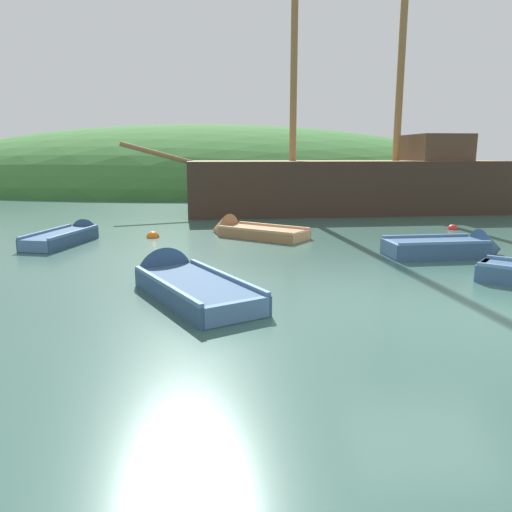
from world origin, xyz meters
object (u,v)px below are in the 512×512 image
object	(u,v)px
sailing_ship	(351,192)
rowboat_center	(451,250)
rowboat_outer_right	(247,233)
rowboat_near_dock	(70,238)
buoy_red	(453,229)
buoy_orange	(153,238)
rowboat_far	(182,285)

from	to	relation	value
sailing_ship	rowboat_center	xyz separation A→B (m)	(1.12, -9.32, -0.73)
rowboat_outer_right	sailing_ship	bearing A→B (deg)	-91.13
rowboat_near_dock	rowboat_center	world-z (taller)	rowboat_center
buoy_red	rowboat_outer_right	bearing A→B (deg)	-166.79
rowboat_outer_right	buoy_red	size ratio (longest dim) A/B	10.00
rowboat_outer_right	rowboat_near_dock	world-z (taller)	rowboat_outer_right
rowboat_center	buoy_orange	size ratio (longest dim) A/B	7.91
buoy_orange	sailing_ship	bearing A→B (deg)	45.39
rowboat_near_dock	rowboat_outer_right	bearing A→B (deg)	-68.56
rowboat_near_dock	buoy_orange	size ratio (longest dim) A/B	8.36
rowboat_center	buoy_orange	xyz separation A→B (m)	(-8.03, 2.31, -0.14)
sailing_ship	rowboat_outer_right	world-z (taller)	sailing_ship
buoy_red	rowboat_far	bearing A→B (deg)	-134.05
sailing_ship	rowboat_near_dock	xyz separation A→B (m)	(-9.11, -7.76, -0.76)
rowboat_outer_right	buoy_red	bearing A→B (deg)	-135.83
sailing_ship	buoy_orange	size ratio (longest dim) A/B	42.07
rowboat_outer_right	rowboat_center	xyz separation A→B (m)	(5.22, -2.77, 0.06)
buoy_orange	rowboat_outer_right	bearing A→B (deg)	9.26
buoy_orange	buoy_red	size ratio (longest dim) A/B	1.16
rowboat_near_dock	buoy_red	world-z (taller)	rowboat_near_dock
sailing_ship	rowboat_center	bearing A→B (deg)	87.58
rowboat_near_dock	buoy_orange	xyz separation A→B (m)	(2.20, 0.76, -0.11)
rowboat_far	rowboat_center	size ratio (longest dim) A/B	1.18
sailing_ship	buoy_red	distance (m)	5.69
sailing_ship	buoy_red	xyz separation A→B (m)	(2.66, -4.96, -0.87)
rowboat_near_dock	rowboat_center	xyz separation A→B (m)	(10.23, -1.55, 0.03)
sailing_ship	rowboat_outer_right	xyz separation A→B (m)	(-4.10, -6.54, -0.79)
rowboat_outer_right	rowboat_far	size ratio (longest dim) A/B	0.92
rowboat_outer_right	rowboat_far	bearing A→B (deg)	113.55
rowboat_far	buoy_orange	distance (m)	6.12
rowboat_far	rowboat_center	distance (m)	6.96
rowboat_center	buoy_orange	bearing A→B (deg)	153.72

